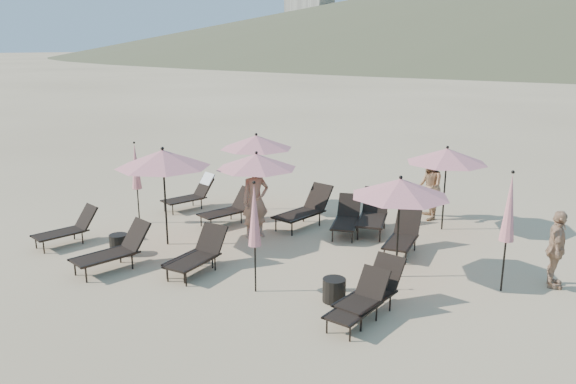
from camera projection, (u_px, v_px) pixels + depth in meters
The scene contains 27 objects.
ground at pixel (244, 288), 11.36m from camera, with size 800.00×800.00×0.00m, color #D6BA8C.
hotel_skyline at pixel (394, 6), 278.07m from camera, with size 109.00×82.00×55.00m.
lounger_0 at pixel (68, 228), 13.81m from camera, with size 0.98×1.63×0.88m.
lounger_1 at pixel (114, 249), 12.24m from camera, with size 1.09×1.81×0.98m.
lounger_2 at pixel (197, 252), 12.21m from camera, with size 0.59×1.52×0.87m.
lounger_3 at pixel (199, 254), 12.08m from camera, with size 0.61×1.57×0.90m.
lounger_4 at pixel (359, 302), 9.87m from camera, with size 0.74×1.52×0.84m.
lounger_5 at pixel (372, 290), 10.25m from camera, with size 0.87×1.68×0.92m.
lounger_6 at pixel (193, 193), 16.86m from camera, with size 1.09×1.70×1.00m.
lounger_7 at pixel (229, 208), 15.45m from camera, with size 1.11×1.70×0.91m.
lounger_8 at pixel (305, 209), 15.18m from camera, with size 1.06×1.93×1.05m.
lounger_9 at pixel (346, 218), 14.61m from camera, with size 1.02×1.68×0.91m.
lounger_10 at pixel (373, 214), 14.77m from camera, with size 1.11×1.90×1.03m.
lounger_11 at pixel (403, 236), 13.22m from camera, with size 0.75×1.62×0.90m.
umbrella_open_0 at pixel (163, 159), 13.35m from camera, with size 2.27×2.27×2.44m.
umbrella_open_1 at pixel (256, 161), 14.07m from camera, with size 2.05×2.05×2.21m.
umbrella_open_2 at pixel (400, 188), 11.44m from camera, with size 2.05×2.05×2.21m.
umbrella_open_3 at pixel (256, 142), 16.38m from camera, with size 2.14×2.14×2.31m.
umbrella_open_4 at pixel (447, 156), 14.52m from camera, with size 2.11×2.11×2.27m.
umbrella_closed_0 at pixel (254, 216), 10.82m from camera, with size 0.27×0.27×2.27m.
umbrella_closed_1 at pixel (509, 208), 10.82m from camera, with size 0.29×0.29×2.47m.
umbrella_closed_2 at pixel (136, 167), 15.18m from camera, with size 0.27×0.27×2.28m.
side_table_0 at pixel (119, 244), 13.15m from camera, with size 0.43×0.43×0.49m, color black.
side_table_1 at pixel (334, 290), 10.73m from camera, with size 0.45×0.45×0.46m, color black.
beachgoer_a at pixel (255, 200), 14.20m from camera, with size 0.70×0.46×1.93m, color #A17057.
beachgoer_b at pixel (429, 187), 15.73m from camera, with size 0.89×0.69×1.83m, color #A57B55.
beachgoer_c at pixel (556, 249), 11.25m from camera, with size 0.94×0.39×1.61m, color tan.
Camera 1 is at (5.99, -8.67, 4.75)m, focal length 35.00 mm.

